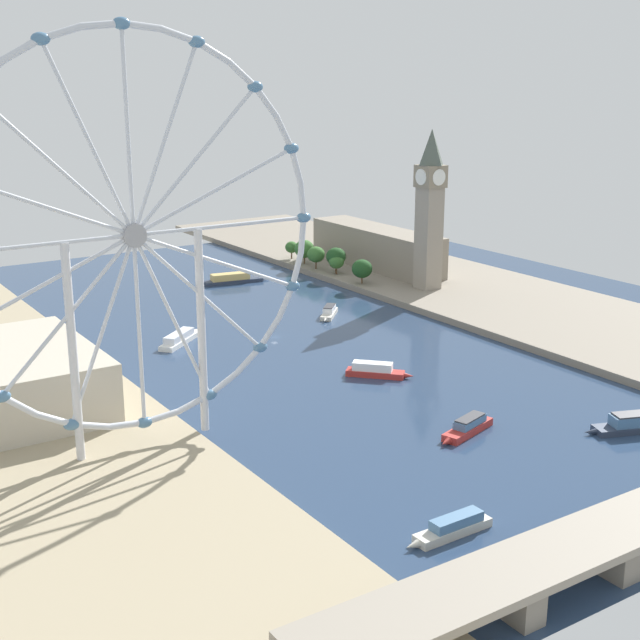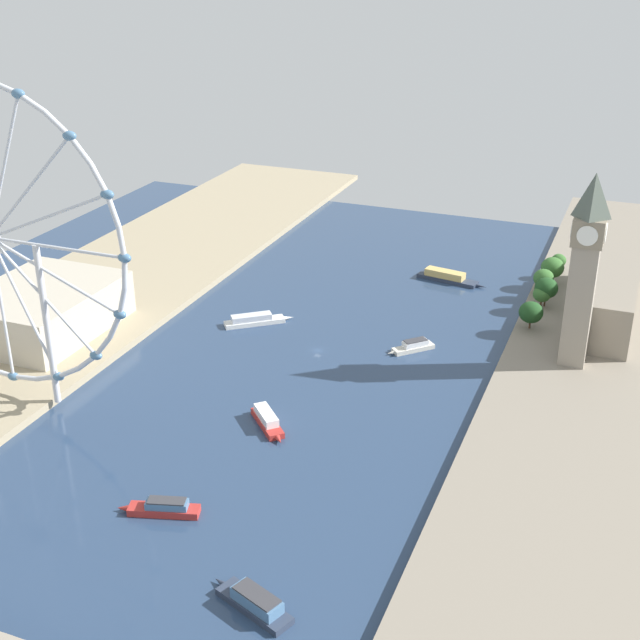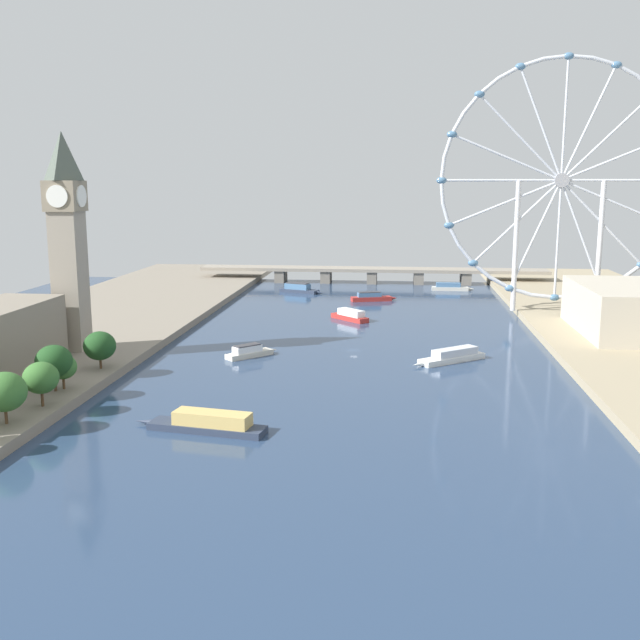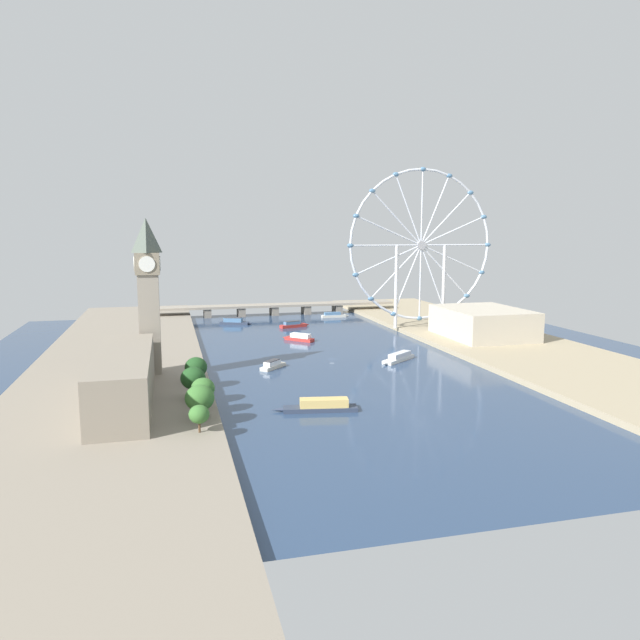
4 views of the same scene
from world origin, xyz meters
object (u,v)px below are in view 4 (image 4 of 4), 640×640
at_px(tour_boat_6, 321,406).
at_px(river_bridge, 274,307).
at_px(clock_tower, 149,294).
at_px(tour_boat_3, 294,325).
at_px(tour_boat_4, 334,315).
at_px(tour_boat_1, 299,338).
at_px(riverside_hall, 483,323).
at_px(ferris_wheel, 421,246).
at_px(parliament_block, 124,379).
at_px(tour_boat_0, 399,357).
at_px(tour_boat_2, 273,365).
at_px(tour_boat_5, 234,321).

bearing_deg(tour_boat_6, river_bridge, -86.43).
distance_m(clock_tower, tour_boat_3, 179.84).
bearing_deg(tour_boat_4, tour_boat_1, -118.10).
bearing_deg(riverside_hall, ferris_wheel, 116.60).
distance_m(parliament_block, tour_boat_4, 287.02).
bearing_deg(tour_boat_0, riverside_hall, 171.08).
xyz_separation_m(tour_boat_2, tour_boat_5, (-3.43, 160.53, 0.49)).
bearing_deg(tour_boat_2, ferris_wheel, -9.48).
bearing_deg(river_bridge, tour_boat_1, -92.48).
bearing_deg(tour_boat_5, clock_tower, -88.57).
xyz_separation_m(river_bridge, tour_boat_2, (-37.20, -207.45, -5.17)).
relative_size(parliament_block, ferris_wheel, 0.80).
distance_m(clock_tower, riverside_hall, 223.22).
height_order(river_bridge, tour_boat_1, river_bridge).
distance_m(tour_boat_0, tour_boat_2, 73.10).
bearing_deg(tour_boat_0, tour_boat_2, -37.98).
bearing_deg(tour_boat_1, clock_tower, 87.63).
bearing_deg(tour_boat_3, tour_boat_1, -114.70).
bearing_deg(tour_boat_4, tour_boat_5, -169.16).
xyz_separation_m(clock_tower, riverside_hall, (214.84, 52.34, -30.55)).
xyz_separation_m(tour_boat_2, tour_boat_4, (84.53, 178.12, 0.08)).
height_order(tour_boat_0, tour_boat_5, tour_boat_5).
relative_size(tour_boat_5, tour_boat_6, 0.73).
height_order(tour_boat_1, tour_boat_2, tour_boat_1).
height_order(clock_tower, tour_boat_3, clock_tower).
height_order(clock_tower, parliament_block, clock_tower).
xyz_separation_m(tour_boat_1, tour_boat_6, (-25.68, -158.43, 0.00)).
bearing_deg(parliament_block, ferris_wheel, 37.96).
relative_size(riverside_hall, river_bridge, 0.29).
bearing_deg(clock_tower, tour_boat_2, 6.61).
bearing_deg(tour_boat_4, tour_boat_2, -115.86).
bearing_deg(tour_boat_5, tour_boat_4, 32.35).
bearing_deg(parliament_block, tour_boat_0, 23.13).
distance_m(riverside_hall, tour_boat_0, 90.83).
xyz_separation_m(riverside_hall, tour_boat_2, (-151.59, -45.01, -10.76)).
distance_m(ferris_wheel, tour_boat_2, 169.46).
bearing_deg(parliament_block, tour_boat_2, 40.31).
relative_size(ferris_wheel, tour_boat_6, 3.22).
distance_m(tour_boat_2, tour_boat_6, 81.75).
distance_m(riverside_hall, tour_boat_6, 193.28).
distance_m(tour_boat_3, tour_boat_6, 218.49).
relative_size(tour_boat_4, tour_boat_5, 0.94).
relative_size(parliament_block, tour_boat_6, 2.56).
bearing_deg(tour_boat_6, tour_boat_3, -89.12).
distance_m(riverside_hall, river_bridge, 198.76).
xyz_separation_m(tour_boat_1, tour_boat_5, (-34.98, 83.65, 0.18)).
xyz_separation_m(clock_tower, river_bridge, (100.44, 214.78, -36.14)).
height_order(ferris_wheel, tour_boat_3, ferris_wheel).
bearing_deg(ferris_wheel, tour_boat_5, 153.02).
bearing_deg(ferris_wheel, riverside_hall, -63.40).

